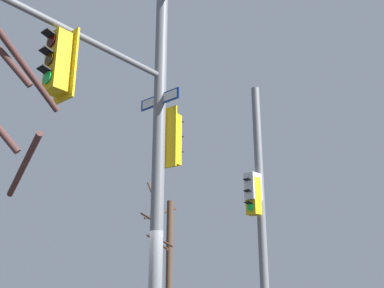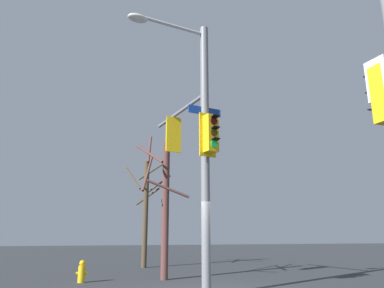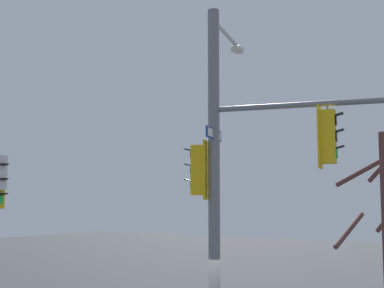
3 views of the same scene
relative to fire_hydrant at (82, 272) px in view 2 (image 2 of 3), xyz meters
The scene contains 4 objects.
main_signal_pole_assembly 6.17m from the fire_hydrant, 137.05° to the left, with size 3.03×4.44×8.06m.
fire_hydrant is the anchor object (origin of this frame).
bare_tree_behind_pole 3.69m from the fire_hydrant, behind, with size 1.91×2.10×5.51m.
bare_tree_corner 6.01m from the fire_hydrant, 118.17° to the right, with size 2.36×2.35×5.23m.
Camera 2 is at (2.84, 9.61, 1.64)m, focal length 32.78 mm.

